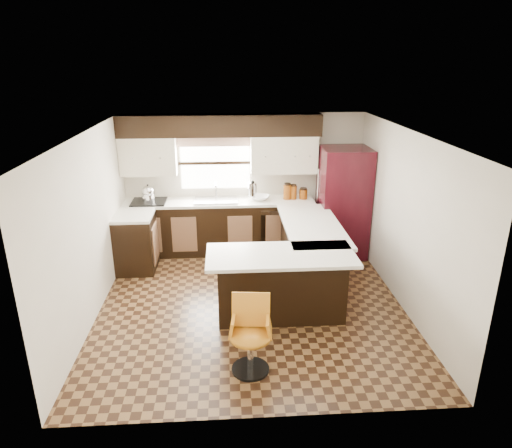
{
  "coord_description": "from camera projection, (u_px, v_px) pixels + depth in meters",
  "views": [
    {
      "loc": [
        -0.31,
        -5.69,
        3.28
      ],
      "look_at": [
        0.1,
        0.45,
        1.03
      ],
      "focal_mm": 32.0,
      "sensor_mm": 36.0,
      "label": 1
    }
  ],
  "objects": [
    {
      "name": "upper_cab_right",
      "position": [
        284.0,
        154.0,
        7.83
      ],
      "size": [
        1.14,
        0.35,
        0.64
      ],
      "primitive_type": "cube",
      "color": "beige",
      "rests_on": "wall_back"
    },
    {
      "name": "kettle",
      "position": [
        148.0,
        193.0,
        7.76
      ],
      "size": [
        0.22,
        0.22,
        0.29
      ],
      "primitive_type": null,
      "color": "silver",
      "rests_on": "cooktop"
    },
    {
      "name": "canister_med",
      "position": [
        293.0,
        193.0,
        7.97
      ],
      "size": [
        0.12,
        0.12,
        0.23
      ],
      "primitive_type": "cylinder",
      "color": "#7F3C0C",
      "rests_on": "counter_back"
    },
    {
      "name": "base_cab_left",
      "position": [
        136.0,
        243.0,
        7.39
      ],
      "size": [
        0.6,
        0.7,
        0.9
      ],
      "primitive_type": "cube",
      "color": "black",
      "rests_on": "floor"
    },
    {
      "name": "wall_left",
      "position": [
        90.0,
        227.0,
        5.94
      ],
      "size": [
        0.0,
        4.4,
        4.4
      ],
      "primitive_type": "plane",
      "rotation": [
        1.57,
        0.0,
        1.57
      ],
      "color": "beige",
      "rests_on": "floor"
    },
    {
      "name": "wall_front",
      "position": [
        265.0,
        309.0,
        4.01
      ],
      "size": [
        4.4,
        0.0,
        4.4
      ],
      "primitive_type": "plane",
      "rotation": [
        -1.57,
        0.0,
        0.0
      ],
      "color": "beige",
      "rests_on": "floor"
    },
    {
      "name": "wall_right",
      "position": [
        405.0,
        220.0,
        6.2
      ],
      "size": [
        0.0,
        4.4,
        4.4
      ],
      "primitive_type": "plane",
      "rotation": [
        1.57,
        0.0,
        -1.57
      ],
      "color": "beige",
      "rests_on": "floor"
    },
    {
      "name": "counter_left",
      "position": [
        133.0,
        216.0,
        7.23
      ],
      "size": [
        0.6,
        0.7,
        0.04
      ],
      "primitive_type": "cube",
      "color": "silver",
      "rests_on": "base_cab_left"
    },
    {
      "name": "counter_back",
      "position": [
        219.0,
        202.0,
        7.92
      ],
      "size": [
        3.3,
        0.6,
        0.04
      ],
      "primitive_type": "cube",
      "color": "silver",
      "rests_on": "base_cab_back"
    },
    {
      "name": "canister_large",
      "position": [
        287.0,
        192.0,
        7.96
      ],
      "size": [
        0.14,
        0.14,
        0.26
      ],
      "primitive_type": "cylinder",
      "color": "#7F3C0C",
      "rests_on": "counter_back"
    },
    {
      "name": "base_cab_back",
      "position": [
        220.0,
        227.0,
        8.08
      ],
      "size": [
        3.3,
        0.6,
        0.9
      ],
      "primitive_type": "cube",
      "color": "black",
      "rests_on": "floor"
    },
    {
      "name": "percolator",
      "position": [
        252.0,
        191.0,
        7.89
      ],
      "size": [
        0.15,
        0.15,
        0.31
      ],
      "primitive_type": "cylinder",
      "color": "silver",
      "rests_on": "counter_back"
    },
    {
      "name": "window_pane",
      "position": [
        215.0,
        163.0,
        7.96
      ],
      "size": [
        1.2,
        0.02,
        0.9
      ],
      "primitive_type": "cube",
      "color": "white",
      "rests_on": "wall_back"
    },
    {
      "name": "counter_pen_return",
      "position": [
        281.0,
        256.0,
        5.78
      ],
      "size": [
        1.89,
        0.84,
        0.04
      ],
      "primitive_type": "cube",
      "color": "silver",
      "rests_on": "peninsula_return"
    },
    {
      "name": "mixing_bowl",
      "position": [
        260.0,
        198.0,
        7.94
      ],
      "size": [
        0.39,
        0.39,
        0.08
      ],
      "primitive_type": "imported",
      "rotation": [
        0.0,
        0.0,
        -0.28
      ],
      "color": "white",
      "rests_on": "counter_back"
    },
    {
      "name": "ceiling",
      "position": [
        251.0,
        133.0,
        5.66
      ],
      "size": [
        4.4,
        4.4,
        0.0
      ],
      "primitive_type": "plane",
      "rotation": [
        3.14,
        0.0,
        0.0
      ],
      "color": "silver",
      "rests_on": "wall_back"
    },
    {
      "name": "soffit",
      "position": [
        220.0,
        125.0,
        7.59
      ],
      "size": [
        3.4,
        0.35,
        0.36
      ],
      "primitive_type": "cube",
      "color": "black",
      "rests_on": "wall_back"
    },
    {
      "name": "upper_cab_left",
      "position": [
        148.0,
        156.0,
        7.69
      ],
      "size": [
        0.94,
        0.35,
        0.64
      ],
      "primitive_type": "cube",
      "color": "beige",
      "rests_on": "wall_back"
    },
    {
      "name": "bar_chair",
      "position": [
        250.0,
        337.0,
        4.94
      ],
      "size": [
        0.5,
        0.5,
        0.86
      ],
      "primitive_type": null,
      "rotation": [
        0.0,
        0.0,
        -0.1
      ],
      "color": "orange",
      "rests_on": "floor"
    },
    {
      "name": "dishwasher",
      "position": [
        278.0,
        233.0,
        7.88
      ],
      "size": [
        0.58,
        0.03,
        0.78
      ],
      "primitive_type": "cube",
      "color": "black",
      "rests_on": "floor"
    },
    {
      "name": "peninsula_long",
      "position": [
        307.0,
        254.0,
        6.97
      ],
      "size": [
        0.6,
        1.95,
        0.9
      ],
      "primitive_type": "cube",
      "color": "black",
      "rests_on": "floor"
    },
    {
      "name": "valance",
      "position": [
        215.0,
        141.0,
        7.79
      ],
      "size": [
        1.3,
        0.06,
        0.18
      ],
      "primitive_type": "cube",
      "color": "#D19B93",
      "rests_on": "wall_back"
    },
    {
      "name": "canister_small",
      "position": [
        303.0,
        194.0,
        7.99
      ],
      "size": [
        0.14,
        0.14,
        0.17
      ],
      "primitive_type": "cylinder",
      "color": "#7F3C0C",
      "rests_on": "counter_back"
    },
    {
      "name": "peninsula_return",
      "position": [
        281.0,
        285.0,
        6.02
      ],
      "size": [
        1.65,
        0.6,
        0.9
      ],
      "primitive_type": "cube",
      "color": "black",
      "rests_on": "floor"
    },
    {
      "name": "cooktop",
      "position": [
        149.0,
        202.0,
        7.81
      ],
      "size": [
        0.58,
        0.5,
        0.02
      ],
      "primitive_type": "cube",
      "color": "black",
      "rests_on": "counter_back"
    },
    {
      "name": "floor",
      "position": [
        251.0,
        303.0,
        6.48
      ],
      "size": [
        4.4,
        4.4,
        0.0
      ],
      "primitive_type": "plane",
      "color": "#49301A",
      "rests_on": "ground"
    },
    {
      "name": "wall_back",
      "position": [
        244.0,
        182.0,
        8.13
      ],
      "size": [
        4.4,
        0.0,
        4.4
      ],
      "primitive_type": "plane",
      "rotation": [
        1.57,
        0.0,
        0.0
      ],
      "color": "beige",
      "rests_on": "floor"
    },
    {
      "name": "refrigerator",
      "position": [
        343.0,
        202.0,
        7.84
      ],
      "size": [
        0.81,
        0.77,
        1.88
      ],
      "primitive_type": "cube",
      "color": "#350810",
      "rests_on": "floor"
    },
    {
      "name": "counter_pen_long",
      "position": [
        312.0,
        225.0,
        6.81
      ],
      "size": [
        0.84,
        1.95,
        0.04
      ],
      "primitive_type": "cube",
      "color": "silver",
      "rests_on": "peninsula_long"
    },
    {
      "name": "sink",
      "position": [
        216.0,
        200.0,
        7.88
      ],
      "size": [
        0.75,
        0.45,
        0.03
      ],
      "primitive_type": "cube",
      "color": "#B2B2B7",
      "rests_on": "counter_back"
    }
  ]
}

